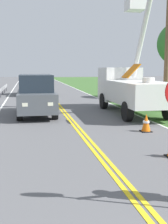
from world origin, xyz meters
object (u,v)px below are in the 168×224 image
object	(u,v)px
oncoming_sedan_second	(30,86)
utility_pole_near	(168,33)
oncoming_suv_nearest	(36,95)
traffic_cone_mid	(146,123)
utility_bucket_truck	(130,86)

from	to	relation	value
oncoming_sedan_second	utility_pole_near	bearing A→B (deg)	-57.95
oncoming_suv_nearest	oncoming_sedan_second	distance (m)	11.64
utility_pole_near	traffic_cone_mid	world-z (taller)	utility_pole_near
utility_pole_near	traffic_cone_mid	size ratio (longest dim) A/B	11.81
oncoming_suv_nearest	traffic_cone_mid	distance (m)	6.27
utility_bucket_truck	traffic_cone_mid	xyz separation A→B (m)	(-1.07, -4.71, -1.10)
utility_bucket_truck	oncoming_sedan_second	bearing A→B (deg)	114.50
utility_bucket_truck	oncoming_suv_nearest	distance (m)	5.11
oncoming_sedan_second	traffic_cone_mid	size ratio (longest dim) A/B	5.88
oncoming_suv_nearest	traffic_cone_mid	bearing A→B (deg)	-49.77
oncoming_suv_nearest	utility_pole_near	world-z (taller)	utility_pole_near
utility_pole_near	oncoming_sedan_second	bearing A→B (deg)	122.05
traffic_cone_mid	utility_pole_near	bearing A→B (deg)	55.93
oncoming_suv_nearest	oncoming_sedan_second	size ratio (longest dim) A/B	1.12
utility_bucket_truck	utility_pole_near	distance (m)	3.54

